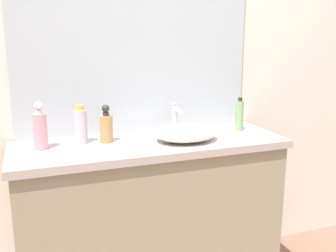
{
  "coord_description": "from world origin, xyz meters",
  "views": [
    {
      "loc": [
        -0.69,
        -1.44,
        1.45
      ],
      "look_at": [
        -0.01,
        0.42,
        0.98
      ],
      "focal_mm": 41.2,
      "sensor_mm": 36.0,
      "label": 1
    }
  ],
  "objects_px": {
    "sink_basin": "(186,133)",
    "spray_can": "(81,126)",
    "lotion_bottle": "(239,115)",
    "soap_dispenser": "(106,127)",
    "candle_jar": "(225,132)",
    "perfume_bottle": "(40,129)"
  },
  "relations": [
    {
      "from": "sink_basin",
      "to": "candle_jar",
      "type": "height_order",
      "value": "sink_basin"
    },
    {
      "from": "candle_jar",
      "to": "sink_basin",
      "type": "bearing_deg",
      "value": -172.2
    },
    {
      "from": "sink_basin",
      "to": "soap_dispenser",
      "type": "bearing_deg",
      "value": 164.31
    },
    {
      "from": "soap_dispenser",
      "to": "spray_can",
      "type": "xyz_separation_m",
      "value": [
        -0.13,
        0.03,
        0.01
      ]
    },
    {
      "from": "sink_basin",
      "to": "spray_can",
      "type": "relative_size",
      "value": 1.69
    },
    {
      "from": "lotion_bottle",
      "to": "soap_dispenser",
      "type": "bearing_deg",
      "value": 178.86
    },
    {
      "from": "soap_dispenser",
      "to": "perfume_bottle",
      "type": "distance_m",
      "value": 0.33
    },
    {
      "from": "spray_can",
      "to": "soap_dispenser",
      "type": "bearing_deg",
      "value": -11.76
    },
    {
      "from": "lotion_bottle",
      "to": "candle_jar",
      "type": "xyz_separation_m",
      "value": [
        -0.12,
        -0.06,
        -0.08
      ]
    },
    {
      "from": "perfume_bottle",
      "to": "candle_jar",
      "type": "xyz_separation_m",
      "value": [
        0.99,
        -0.06,
        -0.09
      ]
    },
    {
      "from": "spray_can",
      "to": "lotion_bottle",
      "type": "bearing_deg",
      "value": -2.66
    },
    {
      "from": "perfume_bottle",
      "to": "spray_can",
      "type": "bearing_deg",
      "value": 11.79
    },
    {
      "from": "lotion_bottle",
      "to": "spray_can",
      "type": "distance_m",
      "value": 0.91
    },
    {
      "from": "spray_can",
      "to": "candle_jar",
      "type": "bearing_deg",
      "value": -7.59
    },
    {
      "from": "sink_basin",
      "to": "lotion_bottle",
      "type": "relative_size",
      "value": 1.73
    },
    {
      "from": "sink_basin",
      "to": "perfume_bottle",
      "type": "bearing_deg",
      "value": 172.37
    },
    {
      "from": "perfume_bottle",
      "to": "candle_jar",
      "type": "height_order",
      "value": "perfume_bottle"
    },
    {
      "from": "soap_dispenser",
      "to": "lotion_bottle",
      "type": "bearing_deg",
      "value": -1.14
    },
    {
      "from": "soap_dispenser",
      "to": "spray_can",
      "type": "bearing_deg",
      "value": 168.24
    },
    {
      "from": "spray_can",
      "to": "candle_jar",
      "type": "height_order",
      "value": "spray_can"
    },
    {
      "from": "sink_basin",
      "to": "perfume_bottle",
      "type": "relative_size",
      "value": 1.44
    },
    {
      "from": "soap_dispenser",
      "to": "sink_basin",
      "type": "bearing_deg",
      "value": -15.69
    }
  ]
}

